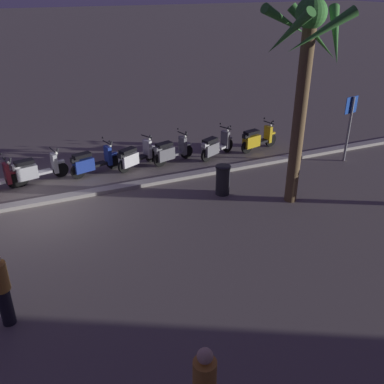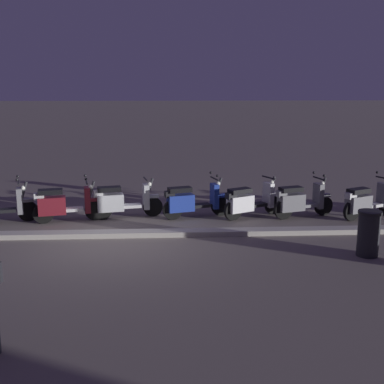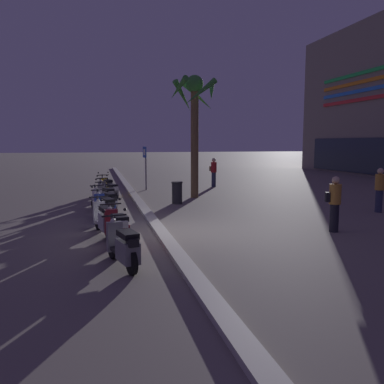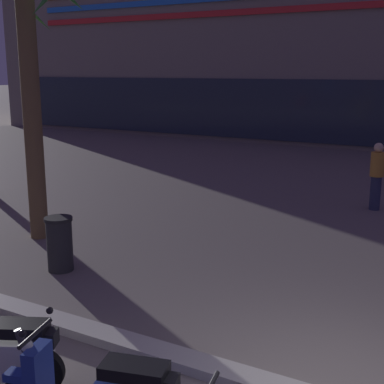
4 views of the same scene
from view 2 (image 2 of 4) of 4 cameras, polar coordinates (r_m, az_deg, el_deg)
name	(u,v)px [view 2 (image 2 of 4)]	position (r m, az deg, el deg)	size (l,w,h in m)	color
ground_plane	(114,239)	(11.37, -9.14, -5.42)	(200.00, 200.00, 0.00)	slate
curb_strip	(114,234)	(11.54, -9.05, -4.84)	(60.00, 0.36, 0.12)	#BCB7AD
scooter_grey_gap_after_mid	(366,201)	(13.63, 19.66, -1.05)	(1.69, 0.94, 1.17)	black
scooter_grey_mid_front	(300,201)	(13.19, 12.45, -1.01)	(1.70, 0.75, 1.17)	black
scooter_white_far_back	(249,201)	(12.98, 6.70, -1.07)	(1.69, 0.96, 1.04)	black
scooter_blue_last_in_row	(191,201)	(12.84, -0.07, -1.07)	(1.82, 0.77, 1.17)	black
scooter_silver_lead_nearest	(121,201)	(12.95, -8.22, -1.07)	(1.84, 0.69, 1.04)	black
scooter_maroon_mid_rear	(63,204)	(12.89, -14.80, -1.40)	(1.79, 0.68, 1.17)	black
litter_bin	(369,233)	(10.65, 19.90, -4.52)	(0.48, 0.48, 0.95)	#232328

